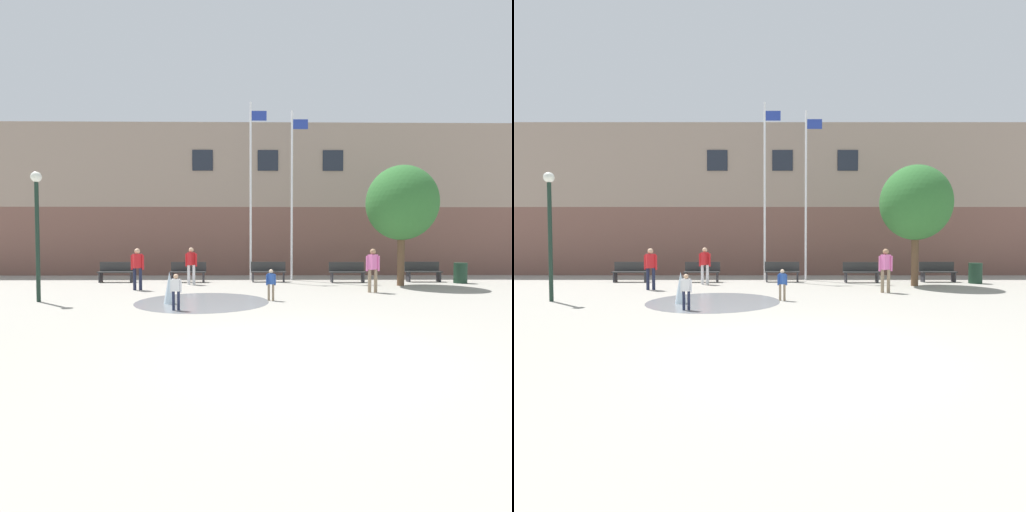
% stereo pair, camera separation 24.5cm
% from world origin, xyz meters
% --- Properties ---
extents(ground_plane, '(100.00, 100.00, 0.00)m').
position_xyz_m(ground_plane, '(0.00, 0.00, 0.00)').
color(ground_plane, '#9E998E').
extents(library_building, '(36.00, 6.05, 8.22)m').
position_xyz_m(library_building, '(0.00, 17.82, 4.11)').
color(library_building, brown).
rests_on(library_building, ground).
extents(splash_fountain, '(4.10, 4.10, 0.96)m').
position_xyz_m(splash_fountain, '(-2.85, 5.30, 0.23)').
color(splash_fountain, gray).
rests_on(splash_fountain, ground).
extents(park_bench_far_left, '(1.60, 0.44, 0.91)m').
position_xyz_m(park_bench_far_left, '(-7.00, 11.34, 0.48)').
color(park_bench_far_left, '#28282D').
rests_on(park_bench_far_left, ground).
extents(park_bench_under_left_flagpole, '(1.60, 0.44, 0.91)m').
position_xyz_m(park_bench_under_left_flagpole, '(-3.76, 11.29, 0.48)').
color(park_bench_under_left_flagpole, '#28282D').
rests_on(park_bench_under_left_flagpole, ground).
extents(park_bench_center, '(1.60, 0.44, 0.91)m').
position_xyz_m(park_bench_center, '(-0.12, 11.43, 0.48)').
color(park_bench_center, '#28282D').
rests_on(park_bench_center, ground).
extents(park_bench_near_trashcan, '(1.60, 0.44, 0.91)m').
position_xyz_m(park_bench_near_trashcan, '(3.43, 11.14, 0.48)').
color(park_bench_near_trashcan, '#28282D').
rests_on(park_bench_near_trashcan, ground).
extents(park_bench_far_right, '(1.60, 0.44, 0.91)m').
position_xyz_m(park_bench_far_right, '(6.98, 11.37, 0.48)').
color(park_bench_far_right, '#28282D').
rests_on(park_bench_far_right, ground).
extents(child_in_fountain, '(0.31, 0.24, 0.99)m').
position_xyz_m(child_in_fountain, '(-0.29, 5.69, 0.58)').
color(child_in_fountain, '#89755B').
rests_on(child_in_fountain, ground).
extents(child_with_pink_shirt, '(0.31, 0.15, 0.99)m').
position_xyz_m(child_with_pink_shirt, '(-2.94, 3.95, 0.58)').
color(child_with_pink_shirt, '#1E233D').
rests_on(child_with_pink_shirt, ground).
extents(adult_near_bench, '(0.50, 0.39, 1.59)m').
position_xyz_m(adult_near_bench, '(-3.47, 10.30, 0.93)').
color(adult_near_bench, silver).
rests_on(adult_near_bench, ground).
extents(adult_watching, '(0.50, 0.36, 1.59)m').
position_xyz_m(adult_watching, '(3.50, 7.60, 0.93)').
color(adult_watching, '#89755B').
rests_on(adult_watching, ground).
extents(teen_by_trashcan, '(0.50, 0.37, 1.59)m').
position_xyz_m(teen_by_trashcan, '(-5.22, 8.39, 0.93)').
color(teen_by_trashcan, '#1E233D').
rests_on(teen_by_trashcan, ground).
extents(flagpole_left, '(0.80, 0.10, 8.37)m').
position_xyz_m(flagpole_left, '(-0.90, 12.17, 4.43)').
color(flagpole_left, silver).
rests_on(flagpole_left, ground).
extents(flagpole_right, '(0.80, 0.10, 7.98)m').
position_xyz_m(flagpole_right, '(1.05, 12.17, 4.24)').
color(flagpole_right, silver).
rests_on(flagpole_right, ground).
extents(lamp_post_left_lane, '(0.32, 0.32, 3.98)m').
position_xyz_m(lamp_post_left_lane, '(-7.46, 5.54, 2.60)').
color(lamp_post_left_lane, '#192D23').
rests_on(lamp_post_left_lane, ground).
extents(trash_can, '(0.56, 0.56, 0.90)m').
position_xyz_m(trash_can, '(8.38, 10.74, 0.45)').
color(trash_can, '#193323').
rests_on(trash_can, ground).
extents(street_tree_near_building, '(2.91, 2.91, 5.00)m').
position_xyz_m(street_tree_near_building, '(5.35, 9.77, 3.44)').
color(street_tree_near_building, brown).
rests_on(street_tree_near_building, ground).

